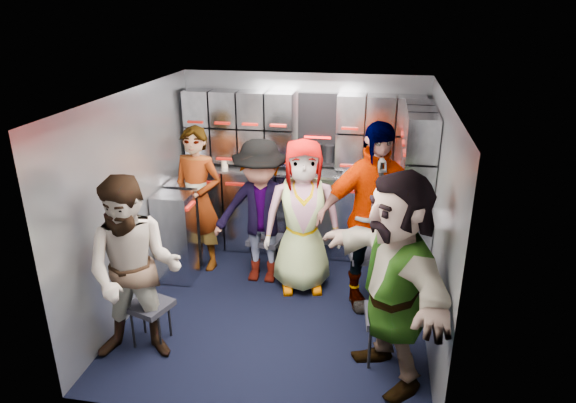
% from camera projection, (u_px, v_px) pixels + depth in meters
% --- Properties ---
extents(floor, '(3.00, 3.00, 0.00)m').
position_uv_depth(floor, '(279.00, 308.00, 5.09)').
color(floor, black).
rests_on(floor, ground).
extents(wall_back, '(2.80, 0.04, 2.10)m').
position_uv_depth(wall_back, '(303.00, 163.00, 6.07)').
color(wall_back, '#91959E').
rests_on(wall_back, ground).
extents(wall_left, '(0.04, 3.00, 2.10)m').
position_uv_depth(wall_left, '(136.00, 201.00, 4.94)').
color(wall_left, '#91959E').
rests_on(wall_left, ground).
extents(wall_right, '(0.04, 3.00, 2.10)m').
position_uv_depth(wall_right, '(435.00, 222.00, 4.47)').
color(wall_right, '#91959E').
rests_on(wall_right, ground).
extents(ceiling, '(2.80, 3.00, 0.02)m').
position_uv_depth(ceiling, '(277.00, 96.00, 4.32)').
color(ceiling, silver).
rests_on(ceiling, wall_back).
extents(cart_bank_back, '(2.68, 0.38, 0.99)m').
position_uv_depth(cart_bank_back, '(300.00, 213.00, 6.09)').
color(cart_bank_back, gray).
rests_on(cart_bank_back, ground).
extents(cart_bank_left, '(0.38, 0.76, 0.99)m').
position_uv_depth(cart_bank_left, '(182.00, 231.00, 5.62)').
color(cart_bank_left, gray).
rests_on(cart_bank_left, ground).
extents(counter, '(2.68, 0.42, 0.03)m').
position_uv_depth(counter, '(300.00, 171.00, 5.90)').
color(counter, '#B6B9BE').
rests_on(counter, cart_bank_back).
extents(locker_bank_back, '(2.68, 0.28, 0.82)m').
position_uv_depth(locker_bank_back, '(301.00, 130.00, 5.78)').
color(locker_bank_back, gray).
rests_on(locker_bank_back, wall_back).
extents(locker_bank_right, '(0.28, 1.00, 0.82)m').
position_uv_depth(locker_bank_right, '(418.00, 151.00, 4.97)').
color(locker_bank_right, gray).
rests_on(locker_bank_right, wall_right).
extents(right_cabinet, '(0.28, 1.20, 1.00)m').
position_uv_depth(right_cabinet, '(410.00, 247.00, 5.24)').
color(right_cabinet, gray).
rests_on(right_cabinet, ground).
extents(coffee_niche, '(0.46, 0.16, 0.84)m').
position_uv_depth(coffee_niche, '(318.00, 131.00, 5.81)').
color(coffee_niche, black).
rests_on(coffee_niche, wall_back).
extents(red_latch_strip, '(2.60, 0.02, 0.03)m').
position_uv_depth(red_latch_strip, '(297.00, 188.00, 5.76)').
color(red_latch_strip, '#AB150D').
rests_on(red_latch_strip, cart_bank_back).
extents(jump_seat_near_left, '(0.42, 0.41, 0.40)m').
position_uv_depth(jump_seat_near_left, '(150.00, 308.00, 4.47)').
color(jump_seat_near_left, black).
rests_on(jump_seat_near_left, ground).
extents(jump_seat_mid_left, '(0.39, 0.37, 0.41)m').
position_uv_depth(jump_seat_mid_left, '(265.00, 241.00, 5.67)').
color(jump_seat_mid_left, black).
rests_on(jump_seat_mid_left, ground).
extents(jump_seat_center, '(0.40, 0.39, 0.41)m').
position_uv_depth(jump_seat_center, '(305.00, 248.00, 5.52)').
color(jump_seat_center, black).
rests_on(jump_seat_center, ground).
extents(jump_seat_mid_right, '(0.49, 0.47, 0.48)m').
position_uv_depth(jump_seat_mid_right, '(369.00, 256.00, 5.21)').
color(jump_seat_mid_right, black).
rests_on(jump_seat_mid_right, ground).
extents(jump_seat_near_right, '(0.43, 0.41, 0.47)m').
position_uv_depth(jump_seat_near_right, '(390.00, 319.00, 4.21)').
color(jump_seat_near_right, black).
rests_on(jump_seat_near_right, ground).
extents(attendant_standing, '(0.65, 0.49, 1.62)m').
position_uv_depth(attendant_standing, '(198.00, 200.00, 5.63)').
color(attendant_standing, black).
rests_on(attendant_standing, ground).
extents(attendant_arc_a, '(0.89, 0.75, 1.62)m').
position_uv_depth(attendant_arc_a, '(135.00, 272.00, 4.14)').
color(attendant_arc_a, black).
rests_on(attendant_arc_a, ground).
extents(attendant_arc_b, '(1.01, 0.58, 1.57)m').
position_uv_depth(attendant_arc_b, '(261.00, 213.00, 5.35)').
color(attendant_arc_b, black).
rests_on(attendant_arc_b, ground).
extents(attendant_arc_c, '(0.88, 0.67, 1.61)m').
position_uv_depth(attendant_arc_c, '(302.00, 217.00, 5.19)').
color(attendant_arc_c, black).
rests_on(attendant_arc_c, ground).
extents(attendant_arc_d, '(1.18, 0.84, 1.86)m').
position_uv_depth(attendant_arc_d, '(372.00, 218.00, 4.86)').
color(attendant_arc_d, black).
rests_on(attendant_arc_d, ground).
extents(attendant_arc_e, '(1.28, 1.66, 1.76)m').
position_uv_depth(attendant_arc_e, '(394.00, 281.00, 3.87)').
color(attendant_arc_e, black).
rests_on(attendant_arc_e, ground).
extents(bottle_left, '(0.07, 0.07, 0.25)m').
position_uv_depth(bottle_left, '(266.00, 159.00, 5.86)').
color(bottle_left, white).
rests_on(bottle_left, counter).
extents(bottle_mid, '(0.07, 0.07, 0.27)m').
position_uv_depth(bottle_mid, '(246.00, 157.00, 5.90)').
color(bottle_mid, white).
rests_on(bottle_mid, counter).
extents(bottle_right, '(0.06, 0.06, 0.28)m').
position_uv_depth(bottle_right, '(345.00, 162.00, 5.71)').
color(bottle_right, white).
rests_on(bottle_right, counter).
extents(cup_left, '(0.07, 0.07, 0.09)m').
position_uv_depth(cup_left, '(225.00, 164.00, 5.97)').
color(cup_left, beige).
rests_on(cup_left, counter).
extents(cup_right, '(0.08, 0.08, 0.11)m').
position_uv_depth(cup_right, '(412.00, 174.00, 5.61)').
color(cup_right, beige).
rests_on(cup_right, counter).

